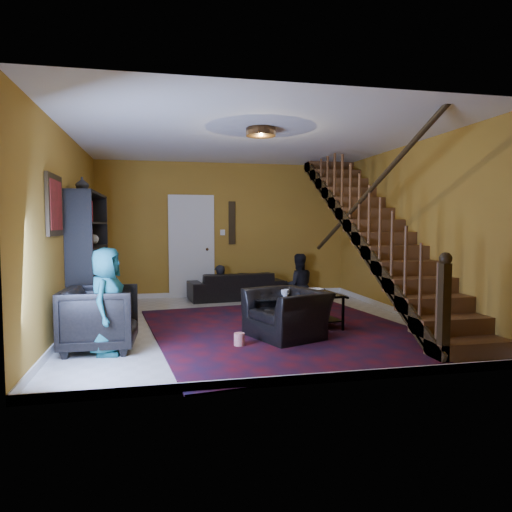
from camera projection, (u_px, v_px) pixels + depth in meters
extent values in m
plane|color=beige|center=(250.00, 323.00, 7.01)|extent=(5.50, 5.50, 0.00)
plane|color=#A67B25|center=(225.00, 230.00, 9.60)|extent=(5.20, 0.00, 5.20)
plane|color=#A67B25|center=(306.00, 237.00, 4.23)|extent=(5.20, 0.00, 5.20)
plane|color=#A67B25|center=(68.00, 233.00, 6.39)|extent=(0.00, 5.50, 5.50)
plane|color=#A67B25|center=(406.00, 232.00, 7.44)|extent=(0.00, 5.50, 5.50)
plane|color=white|center=(249.00, 139.00, 6.82)|extent=(5.50, 5.50, 0.00)
cube|color=silver|center=(225.00, 294.00, 9.68)|extent=(5.20, 0.02, 0.10)
cube|color=silver|center=(71.00, 328.00, 6.48)|extent=(0.02, 5.50, 0.10)
cube|color=#A67B25|center=(379.00, 237.00, 7.35)|extent=(0.95, 4.92, 2.83)
cube|color=black|center=(352.00, 232.00, 7.25)|extent=(0.04, 5.02, 3.02)
cylinder|color=black|center=(355.00, 204.00, 7.23)|extent=(0.07, 4.20, 2.44)
cube|color=black|center=(444.00, 313.00, 4.97)|extent=(0.10, 0.10, 1.10)
cube|color=black|center=(90.00, 258.00, 7.04)|extent=(0.35, 1.80, 2.00)
cube|color=black|center=(91.00, 296.00, 7.08)|extent=(0.35, 1.72, 0.03)
cube|color=black|center=(89.00, 248.00, 7.03)|extent=(0.35, 1.72, 0.03)
cube|color=silver|center=(192.00, 248.00, 9.46)|extent=(0.82, 0.05, 2.05)
cube|color=maroon|center=(54.00, 205.00, 5.49)|extent=(0.04, 0.74, 0.74)
cube|color=black|center=(232.00, 223.00, 9.60)|extent=(0.14, 0.03, 0.90)
cylinder|color=#3F2814|center=(261.00, 132.00, 6.04)|extent=(0.40, 0.40, 0.10)
cube|color=#4B0D16|center=(284.00, 330.00, 6.55)|extent=(4.11, 4.55, 0.02)
imported|color=black|center=(236.00, 286.00, 9.27)|extent=(1.95, 0.95, 0.55)
imported|color=black|center=(100.00, 318.00, 5.49)|extent=(0.89, 0.86, 0.78)
imported|color=black|center=(287.00, 314.00, 6.10)|extent=(1.16, 1.23, 0.64)
imported|color=black|center=(219.00, 293.00, 9.26)|extent=(0.45, 0.33, 1.15)
imported|color=black|center=(298.00, 286.00, 9.60)|extent=(0.70, 0.56, 1.36)
imported|color=#195962|center=(106.00, 301.00, 5.30)|extent=(0.50, 0.68, 1.26)
cube|color=black|center=(255.00, 318.00, 6.18)|extent=(0.03, 0.03, 0.50)
cube|color=black|center=(343.00, 314.00, 6.44)|extent=(0.03, 0.03, 0.50)
cube|color=black|center=(246.00, 309.00, 6.88)|extent=(0.03, 0.03, 0.50)
cube|color=black|center=(325.00, 306.00, 7.13)|extent=(0.03, 0.03, 0.50)
cube|color=black|center=(293.00, 319.00, 6.66)|extent=(1.34, 0.86, 0.02)
cube|color=silver|center=(293.00, 295.00, 6.64)|extent=(1.41, 0.93, 0.02)
imported|color=#999999|center=(285.00, 293.00, 6.45)|extent=(0.14, 0.14, 0.09)
imported|color=#999999|center=(285.00, 293.00, 6.40)|extent=(0.13, 0.13, 0.10)
imported|color=#999999|center=(315.00, 290.00, 6.80)|extent=(0.26, 0.26, 0.06)
imported|color=#999999|center=(82.00, 184.00, 6.47)|extent=(0.18, 0.18, 0.19)
cylinder|color=red|center=(239.00, 339.00, 5.65)|extent=(0.17, 0.17, 0.15)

